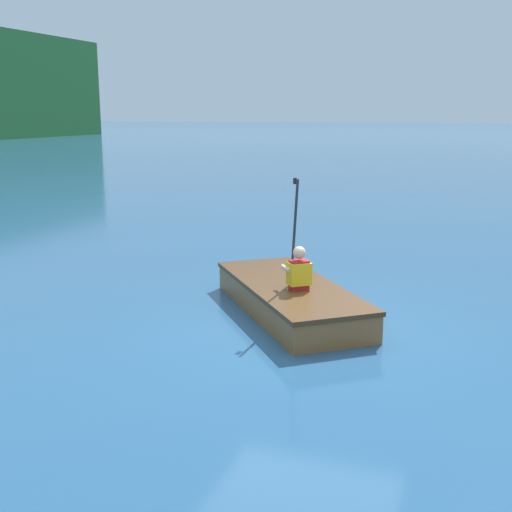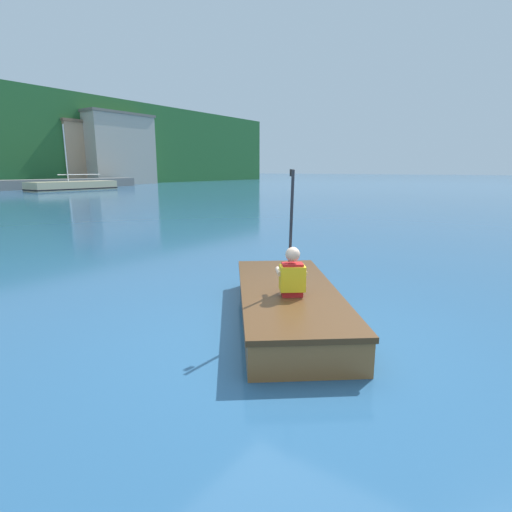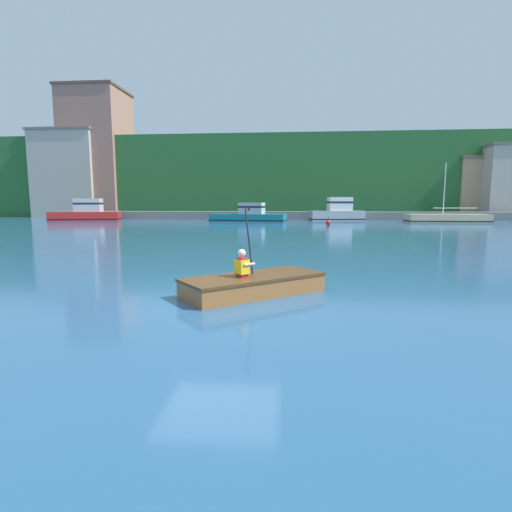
% 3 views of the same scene
% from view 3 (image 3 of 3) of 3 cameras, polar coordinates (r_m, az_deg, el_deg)
% --- Properties ---
extents(ground_plane, '(300.00, 300.00, 0.00)m').
position_cam_3_polar(ground_plane, '(8.34, -5.24, -5.96)').
color(ground_plane, '#28567F').
extents(shoreline_ridge, '(120.00, 20.00, 10.53)m').
position_cam_3_polar(shoreline_ridge, '(60.90, 3.80, 10.79)').
color(shoreline_ridge, '#28602D').
rests_on(shoreline_ridge, ground).
extents(waterfront_warehouse_left, '(8.78, 7.45, 11.44)m').
position_cam_3_polar(waterfront_warehouse_left, '(61.15, -24.57, 10.54)').
color(waterfront_warehouse_left, '#B2A899').
rests_on(waterfront_warehouse_left, ground).
extents(waterfront_office_block_center, '(7.94, 7.59, 17.02)m').
position_cam_3_polar(waterfront_office_block_center, '(60.37, -21.66, 13.40)').
color(waterfront_office_block_center, '#9E6B5B').
rests_on(waterfront_office_block_center, ground).
extents(waterfront_apartment_right, '(8.48, 10.39, 7.46)m').
position_cam_3_polar(waterfront_apartment_right, '(60.56, 29.14, 8.41)').
color(waterfront_apartment_right, tan).
rests_on(waterfront_apartment_right, ground).
extents(marina_dock, '(52.74, 2.40, 0.90)m').
position_cam_3_polar(marina_dock, '(46.01, 3.30, 5.79)').
color(marina_dock, slate).
rests_on(marina_dock, ground).
extents(moored_boat_dock_west_end, '(7.76, 2.65, 5.75)m').
position_cam_3_polar(moored_boat_dock_west_end, '(43.88, 25.58, 4.87)').
color(moored_boat_dock_west_end, '#CCB789').
rests_on(moored_boat_dock_west_end, ground).
extents(moored_boat_dock_west_inner, '(7.60, 4.15, 2.36)m').
position_cam_3_polar(moored_boat_dock_west_inner, '(47.42, -23.05, 5.72)').
color(moored_boat_dock_west_inner, red).
rests_on(moored_boat_dock_west_inner, ground).
extents(moored_boat_dock_center_near, '(7.98, 3.46, 1.92)m').
position_cam_3_polar(moored_boat_dock_center_near, '(41.40, -0.98, 5.86)').
color(moored_boat_dock_center_near, '#197A84').
rests_on(moored_boat_dock_center_near, ground).
extents(moored_boat_dock_center_far, '(5.91, 2.74, 2.49)m').
position_cam_3_polar(moored_boat_dock_center_far, '(43.67, 11.61, 6.17)').
color(moored_boat_dock_center_far, '#9EA3A8').
rests_on(moored_boat_dock_center_far, ground).
extents(rowboat_foreground, '(3.14, 2.88, 0.41)m').
position_cam_3_polar(rowboat_foreground, '(8.60, -0.03, -3.91)').
color(rowboat_foreground, '#935B2D').
rests_on(rowboat_foreground, ground).
extents(person_paddler, '(0.46, 0.46, 1.46)m').
position_cam_3_polar(person_paddler, '(8.33, -1.97, -1.12)').
color(person_paddler, red).
rests_on(person_paddler, rowboat_foreground).
extents(channel_buoy, '(0.44, 0.44, 0.72)m').
position_cam_3_polar(channel_buoy, '(35.03, 10.28, 4.72)').
color(channel_buoy, red).
rests_on(channel_buoy, ground).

